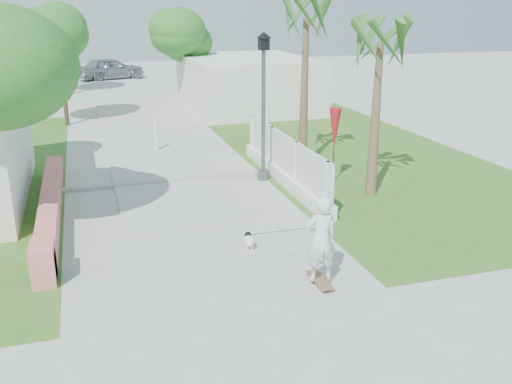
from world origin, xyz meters
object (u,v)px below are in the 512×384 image
object	(u,v)px
patio_umbrella	(335,129)
parked_car	(110,68)
dog	(249,240)
bollard	(156,136)
skateboarder	(287,234)
street_lamp	(263,102)

from	to	relation	value
patio_umbrella	parked_car	distance (m)	27.93
dog	bollard	bearing A→B (deg)	101.54
patio_umbrella	skateboarder	xyz separation A→B (m)	(-3.37, -5.14, -0.90)
patio_umbrella	skateboarder	bearing A→B (deg)	-123.22
bollard	patio_umbrella	bearing A→B (deg)	-50.09
patio_umbrella	skateboarder	size ratio (longest dim) A/B	0.86
parked_car	skateboarder	bearing A→B (deg)	164.56
skateboarder	dog	size ratio (longest dim) A/B	5.24
street_lamp	skateboarder	bearing A→B (deg)	-103.45
dog	parked_car	distance (m)	31.41
street_lamp	patio_umbrella	xyz separation A→B (m)	(1.90, -1.00, -0.74)
patio_umbrella	dog	size ratio (longest dim) A/B	4.52
patio_umbrella	street_lamp	bearing A→B (deg)	152.24
dog	street_lamp	bearing A→B (deg)	75.51
bollard	patio_umbrella	distance (m)	7.25
bollard	parked_car	distance (m)	21.98
street_lamp	bollard	xyz separation A→B (m)	(-2.70, 4.50, -1.84)
dog	parked_car	bearing A→B (deg)	98.72
street_lamp	parked_car	size ratio (longest dim) A/B	0.95
bollard	skateboarder	world-z (taller)	skateboarder
street_lamp	bollard	world-z (taller)	street_lamp
skateboarder	dog	bearing A→B (deg)	-68.61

